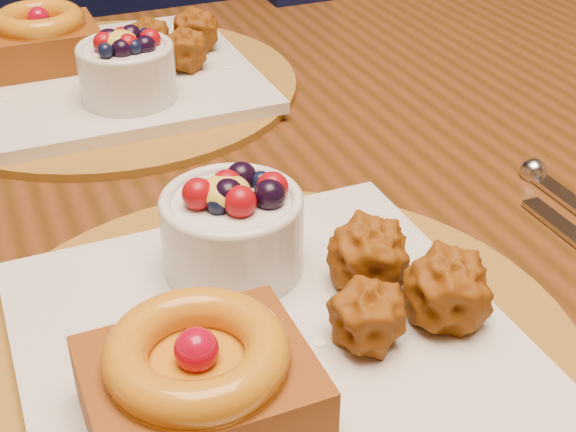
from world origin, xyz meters
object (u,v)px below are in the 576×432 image
at_px(place_setting_near, 262,328).
at_px(place_setting_far, 106,69).
at_px(dining_table, 176,268).
at_px(chair_far, 151,71).

xyz_separation_m(place_setting_near, place_setting_far, (0.00, 0.43, -0.00)).
relative_size(dining_table, place_setting_near, 4.21).
bearing_deg(dining_table, chair_far, 77.88).
bearing_deg(place_setting_near, chair_far, 80.44).
distance_m(dining_table, place_setting_near, 0.24).
xyz_separation_m(dining_table, chair_far, (0.15, 0.72, -0.12)).
height_order(place_setting_near, chair_far, chair_far).
bearing_deg(place_setting_near, place_setting_far, 89.97).
height_order(place_setting_far, chair_far, chair_far).
distance_m(dining_table, chair_far, 0.74).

